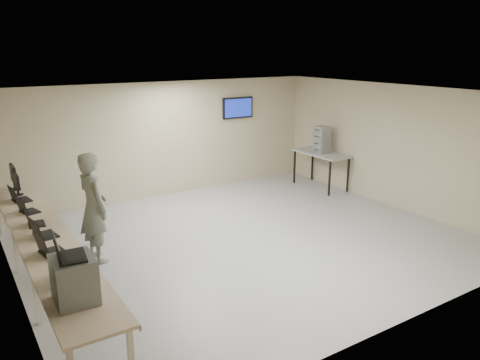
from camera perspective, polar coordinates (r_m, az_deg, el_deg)
room at (r=8.70m, az=0.69°, el=1.47°), size 8.01×7.01×2.81m
workbench at (r=7.58m, az=-22.79°, el=-6.70°), size 0.76×6.00×0.90m
equipment_box at (r=5.46m, az=-19.55°, el=-11.37°), size 0.44×0.50×0.51m
laptop_on_box at (r=5.31m, az=-20.51°, el=-8.25°), size 0.36×0.42×0.30m
laptop_0 at (r=6.04m, az=-20.24°, el=-10.59°), size 0.41×0.45×0.31m
laptop_1 at (r=6.80m, az=-22.31°, el=-7.81°), size 0.39×0.44×0.31m
laptop_2 at (r=7.46m, az=-23.05°, el=-5.86°), size 0.36×0.41×0.29m
laptop_3 at (r=7.98m, az=-23.94°, el=-4.63°), size 0.29×0.34×0.25m
laptop_4 at (r=8.62m, az=-24.60°, el=-3.22°), size 0.36×0.39×0.26m
laptop_5 at (r=9.32m, az=-25.44°, el=-1.91°), size 0.36×0.41×0.29m
monitor_near at (r=9.67m, az=-25.56°, el=-0.25°), size 0.19×0.42×0.41m
monitor_far at (r=10.05m, az=-25.91°, el=0.54°), size 0.22×0.49×0.49m
soldier at (r=8.32m, az=-17.43°, el=-3.22°), size 0.56×0.76×1.92m
side_table at (r=12.39m, az=9.87°, el=3.01°), size 0.73×1.57×0.94m
storage_bins at (r=12.29m, az=9.89°, el=4.90°), size 0.33×0.37×0.69m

